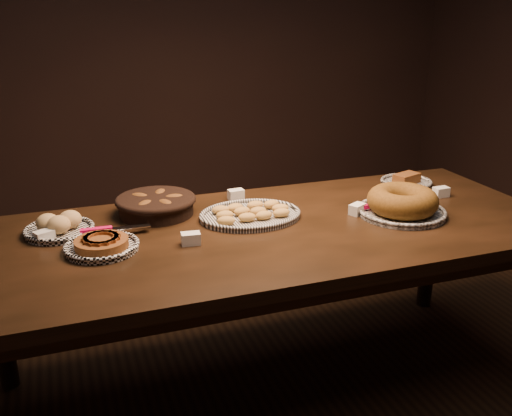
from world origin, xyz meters
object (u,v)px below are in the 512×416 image
object	(u,v)px
apple_tart_plate	(102,245)
bundt_cake_plate	(402,204)
madeleine_platter	(250,214)
buffet_table	(269,244)

from	to	relation	value
apple_tart_plate	bundt_cake_plate	distance (m)	1.23
madeleine_platter	bundt_cake_plate	size ratio (longest dim) A/B	1.10
apple_tart_plate	madeleine_platter	bearing A→B (deg)	35.57
buffet_table	apple_tart_plate	world-z (taller)	apple_tart_plate
madeleine_platter	apple_tart_plate	bearing A→B (deg)	-169.52
buffet_table	apple_tart_plate	xyz separation A→B (m)	(-0.65, -0.00, 0.09)
bundt_cake_plate	apple_tart_plate	bearing A→B (deg)	-166.48
apple_tart_plate	bundt_cake_plate	size ratio (longest dim) A/B	0.86
apple_tart_plate	madeleine_platter	xyz separation A→B (m)	(0.62, 0.13, -0.00)
madeleine_platter	bundt_cake_plate	xyz separation A→B (m)	(0.62, -0.18, 0.03)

